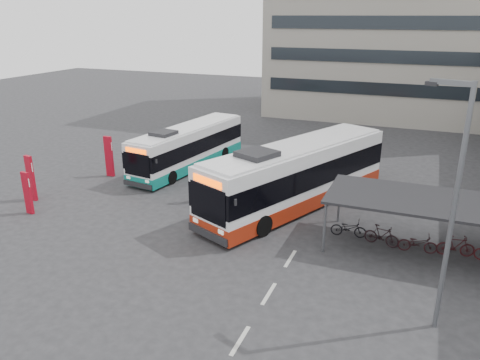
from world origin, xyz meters
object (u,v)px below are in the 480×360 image
at_px(pedestrian, 193,188).
at_px(lamp_post, 452,197).
at_px(bus_main, 297,176).
at_px(bus_teal, 189,147).

relative_size(pedestrian, lamp_post, 0.20).
bearing_deg(bus_main, lamp_post, -26.20).
bearing_deg(pedestrian, bus_teal, 36.32).
relative_size(bus_teal, lamp_post, 1.29).
distance_m(bus_teal, lamp_post, 21.03).
xyz_separation_m(bus_main, pedestrian, (-5.67, -1.74, -0.94)).
xyz_separation_m(pedestrian, lamp_post, (13.04, -7.00, 3.98)).
bearing_deg(lamp_post, pedestrian, 170.65).
distance_m(bus_main, bus_teal, 9.86).
distance_m(bus_main, pedestrian, 6.01).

